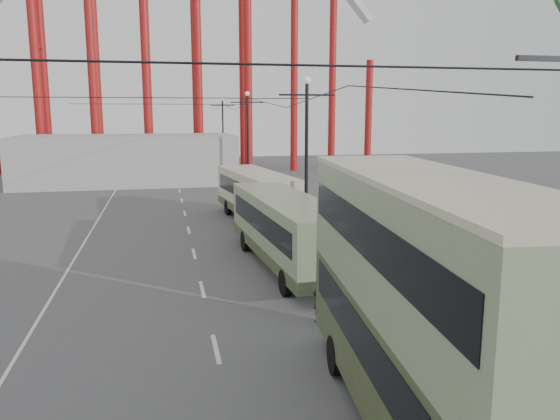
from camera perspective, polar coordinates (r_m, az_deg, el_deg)
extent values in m
plane|color=#505053|center=(14.40, -0.86, -20.40)|extent=(160.00, 160.00, 0.00)
cube|color=silver|center=(32.04, -9.27, -3.20)|extent=(0.15, 82.00, 0.01)
cube|color=silver|center=(33.90, 1.51, -2.33)|extent=(0.12, 120.00, 0.01)
cube|color=silver|center=(33.31, -19.74, -3.16)|extent=(0.12, 120.00, 0.01)
cylinder|color=black|center=(31.34, 2.77, 4.96)|extent=(0.20, 0.20, 9.00)
cylinder|color=black|center=(32.00, 2.70, -2.64)|extent=(0.44, 0.44, 0.50)
cube|color=black|center=(31.23, 2.83, 11.92)|extent=(3.20, 0.10, 0.10)
sphere|color=white|center=(31.26, 2.84, 13.39)|extent=(0.44, 0.44, 0.44)
cylinder|color=black|center=(52.85, -3.38, 7.05)|extent=(0.20, 0.20, 9.00)
cylinder|color=black|center=(53.25, -3.34, 2.48)|extent=(0.44, 0.44, 0.50)
cube|color=black|center=(52.79, -3.43, 11.17)|extent=(3.20, 0.10, 0.10)
sphere|color=white|center=(52.81, -3.44, 12.04)|extent=(0.44, 0.44, 0.44)
cylinder|color=black|center=(74.65, -5.98, 7.90)|extent=(0.20, 0.20, 9.00)
cylinder|color=black|center=(74.93, -5.92, 4.65)|extent=(0.44, 0.44, 0.50)
cube|color=black|center=(74.61, -6.03, 10.82)|extent=(3.20, 0.10, 0.10)
sphere|color=white|center=(74.62, -6.04, 11.43)|extent=(0.44, 0.44, 0.44)
cylinder|color=maroon|center=(68.81, -24.23, 14.41)|extent=(1.00, 1.00, 27.00)
cylinder|color=maroon|center=(72.72, -23.57, 14.18)|extent=(1.00, 1.00, 27.00)
cylinder|color=maroon|center=(68.44, -19.34, 18.56)|extent=(1.00, 1.00, 36.00)
cylinder|color=maroon|center=(72.37, -18.94, 18.09)|extent=(1.00, 1.00, 36.00)
cylinder|color=maroon|center=(70.53, 1.50, 16.37)|extent=(0.90, 0.90, 30.00)
cylinder|color=maroon|center=(71.54, 5.48, 13.03)|extent=(0.90, 0.90, 22.00)
cylinder|color=maroon|center=(73.10, 9.22, 9.74)|extent=(0.90, 0.90, 14.00)
cube|color=#A9AAA4|center=(59.47, -15.57, 5.11)|extent=(22.00, 10.00, 5.00)
cube|color=#313A1F|center=(13.10, 14.58, -14.88)|extent=(3.86, 11.38, 2.46)
cube|color=black|center=(12.90, 14.68, -12.86)|extent=(3.68, 9.17, 1.01)
cube|color=gray|center=(12.59, 14.86, -9.11)|extent=(3.88, 11.39, 0.34)
cube|color=gray|center=(12.21, 15.16, -2.90)|extent=(3.86, 11.38, 2.46)
cube|color=black|center=(12.18, 15.18, -2.39)|extent=(3.83, 10.72, 0.95)
cube|color=#BFB799|center=(11.99, 15.44, 3.14)|extent=(3.88, 11.39, 0.13)
cylinder|color=black|center=(16.02, 5.85, -14.87)|extent=(0.42, 1.14, 1.12)
cylinder|color=black|center=(16.71, 14.60, -14.06)|extent=(0.42, 1.14, 1.12)
cube|color=gray|center=(25.95, 0.66, -1.92)|extent=(3.51, 12.10, 2.61)
cube|color=black|center=(25.86, 0.66, -0.97)|extent=(3.47, 10.81, 1.03)
cube|color=#313A1F|center=(26.19, 0.66, -4.12)|extent=(3.54, 12.11, 0.54)
cube|color=gray|center=(25.70, 0.67, 1.12)|extent=(3.53, 12.11, 0.17)
cylinder|color=black|center=(29.14, -3.56, -3.33)|extent=(0.38, 1.10, 1.09)
cylinder|color=black|center=(29.74, 1.07, -3.04)|extent=(0.38, 1.10, 1.09)
cylinder|color=black|center=(22.43, 0.42, -7.44)|extent=(0.38, 1.10, 1.09)
cylinder|color=black|center=(23.21, 6.29, -6.89)|extent=(0.38, 1.10, 1.09)
cube|color=#BFB799|center=(36.98, -2.51, 1.70)|extent=(4.07, 11.14, 2.61)
cube|color=black|center=(36.92, -2.52, 2.37)|extent=(3.94, 9.85, 1.03)
cube|color=#313A1F|center=(37.14, -2.50, 0.12)|extent=(4.10, 11.15, 0.54)
cube|color=#BFB799|center=(36.80, -2.53, 3.85)|extent=(4.09, 11.14, 0.17)
cylinder|color=black|center=(39.57, -5.39, 0.23)|extent=(0.44, 1.12, 1.09)
cylinder|color=black|center=(40.22, -1.99, 0.42)|extent=(0.44, 1.12, 1.09)
cylinder|color=black|center=(33.78, -2.89, -1.45)|extent=(0.44, 1.12, 1.09)
cylinder|color=black|center=(34.54, 1.03, -1.18)|extent=(0.44, 1.12, 1.09)
imported|color=black|center=(19.54, 4.20, -9.30)|extent=(0.70, 0.59, 1.65)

